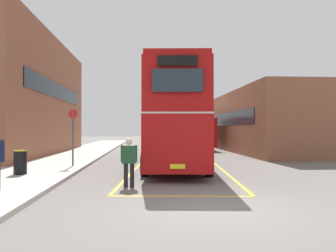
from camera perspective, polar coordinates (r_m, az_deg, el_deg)
ground_plane at (r=22.63m, az=0.22°, el=-5.38°), size 135.60×135.60×0.00m
sidewalk_left at (r=25.43m, az=-14.99°, el=-4.67°), size 4.00×57.60×0.14m
brick_building_left at (r=27.57m, az=-24.48°, el=4.51°), size 6.44×18.82×8.63m
depot_building_right at (r=30.11m, az=17.80°, el=0.65°), size 8.07×16.75×5.04m
double_decker_bus at (r=16.93m, az=1.41°, el=1.50°), size 3.49×10.63×4.75m
single_deck_bus at (r=33.76m, az=4.00°, el=-1.00°), size 3.30×9.57×3.02m
pedestrian_boarding at (r=11.32m, az=-6.56°, el=-5.55°), size 0.55×0.25×1.61m
litter_bin at (r=14.61m, az=-23.54°, el=-5.58°), size 0.52×0.52×0.95m
bus_stop_sign at (r=17.07m, az=-15.66°, el=-0.94°), size 0.44×0.08×2.74m
bay_marking_yellow at (r=15.10m, az=1.80°, el=-7.79°), size 5.27×12.80×0.01m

